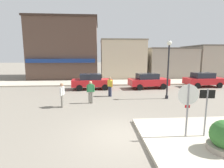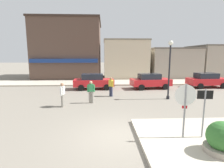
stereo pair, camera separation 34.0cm
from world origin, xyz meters
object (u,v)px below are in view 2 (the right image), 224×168
parked_car_second (150,81)px  pedestrian_crossing_far (63,94)px  stop_sign (185,104)px  lamp_post (170,61)px  parked_car_third (207,80)px  pedestrian_kerb_side (91,91)px  planter (222,141)px  pedestrian_crossing_near (111,86)px  one_way_sign (204,109)px  parked_car_nearest (93,81)px

parked_car_second → pedestrian_crossing_far: pedestrian_crossing_far is taller
stop_sign → lamp_post: bearing=74.4°
parked_car_third → pedestrian_kerb_side: 13.13m
parked_car_second → parked_car_third: bearing=3.2°
planter → pedestrian_crossing_far: size_ratio=0.76×
parked_car_second → pedestrian_crossing_near: pedestrian_crossing_near is taller
pedestrian_crossing_near → pedestrian_crossing_far: size_ratio=1.00×
lamp_post → parked_car_third: bearing=38.7°
planter → pedestrian_crossing_far: 9.05m
one_way_sign → pedestrian_crossing_far: bearing=143.0°
pedestrian_crossing_near → pedestrian_kerb_side: same height
one_way_sign → parked_car_third: size_ratio=0.52×
stop_sign → parked_car_nearest: size_ratio=0.56×
lamp_post → parked_car_second: 4.90m
stop_sign → planter: bearing=-55.7°
stop_sign → pedestrian_crossing_near: stop_sign is taller
planter → lamp_post: size_ratio=0.27×
parked_car_third → pedestrian_kerb_side: size_ratio=2.53×
planter → pedestrian_crossing_near: size_ratio=0.76×
parked_car_nearest → one_way_sign: bearing=-66.0°
planter → parked_car_second: parked_car_second is taller
parked_car_nearest → parked_car_second: (5.81, -0.02, 0.00)m
parked_car_nearest → lamp_post: bearing=-36.1°
planter → lamp_post: (1.09, 7.86, 2.40)m
planter → parked_car_second: size_ratio=0.29×
one_way_sign → planter: size_ratio=1.71×
one_way_sign → parked_car_third: (7.03, 11.48, -0.52)m
pedestrian_kerb_side → pedestrian_crossing_near: bearing=53.7°
parked_car_third → pedestrian_crossing_near: bearing=-160.8°
one_way_sign → pedestrian_crossing_near: size_ratio=1.30×
pedestrian_crossing_far → pedestrian_kerb_side: size_ratio=1.00×
parked_car_second → pedestrian_kerb_side: size_ratio=2.59×
parked_car_nearest → stop_sign: bearing=-69.3°
parked_car_second → pedestrian_crossing_near: (-4.17, -3.26, 0.06)m
lamp_post → pedestrian_kerb_side: 6.35m
one_way_sign → lamp_post: size_ratio=0.46×
parked_car_third → stop_sign: bearing=-124.2°
stop_sign → pedestrian_crossing_near: (-2.55, 7.85, -0.65)m
pedestrian_crossing_near → lamp_post: bearing=-14.4°
pedestrian_crossing_far → pedestrian_kerb_side: bearing=24.6°
parked_car_second → pedestrian_kerb_side: (-5.67, -5.30, 0.06)m
planter → parked_car_third: 14.43m
parked_car_second → pedestrian_kerb_side: 7.77m
stop_sign → lamp_post: lamp_post is taller
stop_sign → parked_car_second: size_ratio=0.55×
lamp_post → pedestrian_crossing_far: size_ratio=2.82×
stop_sign → parked_car_nearest: bearing=110.7°
pedestrian_crossing_near → pedestrian_crossing_far: bearing=-139.1°
planter → pedestrian_kerb_side: size_ratio=0.76×
parked_car_nearest → pedestrian_crossing_near: pedestrian_crossing_near is taller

